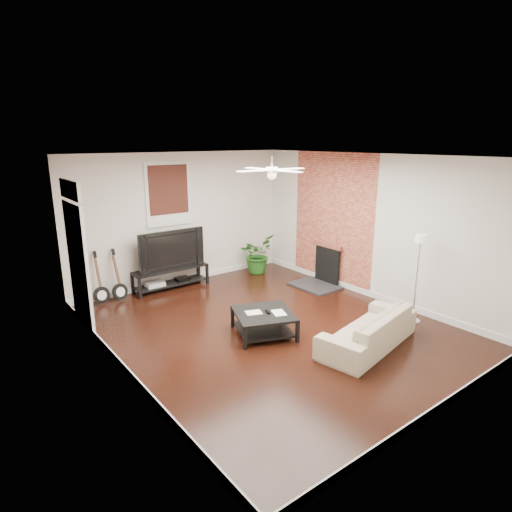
% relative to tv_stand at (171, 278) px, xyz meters
% --- Properties ---
extents(room, '(5.01, 6.01, 2.81)m').
position_rel_tv_stand_xyz_m(room, '(0.44, -2.78, 1.18)').
color(room, black).
rests_on(room, ground).
extents(brick_accent, '(0.02, 2.20, 2.80)m').
position_rel_tv_stand_xyz_m(brick_accent, '(2.93, -1.78, 1.18)').
color(brick_accent, '#B04838').
rests_on(brick_accent, floor).
extents(fireplace, '(0.80, 1.10, 0.92)m').
position_rel_tv_stand_xyz_m(fireplace, '(2.64, -1.78, 0.24)').
color(fireplace, black).
rests_on(fireplace, floor).
extents(window_back, '(1.00, 0.06, 1.30)m').
position_rel_tv_stand_xyz_m(window_back, '(0.14, 0.19, 1.73)').
color(window_back, '#3A1210').
rests_on(window_back, wall_back).
extents(door_left, '(0.08, 1.00, 2.50)m').
position_rel_tv_stand_xyz_m(door_left, '(-2.02, -0.88, 1.03)').
color(door_left, white).
rests_on(door_left, wall_left).
extents(tv_stand, '(1.60, 0.43, 0.45)m').
position_rel_tv_stand_xyz_m(tv_stand, '(0.00, 0.00, 0.00)').
color(tv_stand, black).
rests_on(tv_stand, floor).
extents(tv, '(1.43, 0.19, 0.82)m').
position_rel_tv_stand_xyz_m(tv, '(0.00, 0.02, 0.63)').
color(tv, black).
rests_on(tv, tv_stand).
extents(coffee_table, '(1.16, 1.16, 0.38)m').
position_rel_tv_stand_xyz_m(coffee_table, '(0.17, -2.93, -0.04)').
color(coffee_table, black).
rests_on(coffee_table, floor).
extents(sofa, '(2.00, 1.10, 0.55)m').
position_rel_tv_stand_xyz_m(sofa, '(1.19, -4.20, 0.05)').
color(sofa, tan).
rests_on(sofa, floor).
extents(floor_lamp, '(0.30, 0.30, 1.55)m').
position_rel_tv_stand_xyz_m(floor_lamp, '(2.54, -4.10, 0.55)').
color(floor_lamp, silver).
rests_on(floor_lamp, floor).
extents(potted_plant, '(1.03, 0.98, 0.89)m').
position_rel_tv_stand_xyz_m(potted_plant, '(2.12, -0.21, 0.22)').
color(potted_plant, '#1F5A19').
rests_on(potted_plant, floor).
extents(guitar_left, '(0.35, 0.27, 1.03)m').
position_rel_tv_stand_xyz_m(guitar_left, '(-1.47, -0.03, 0.29)').
color(guitar_left, black).
rests_on(guitar_left, floor).
extents(guitar_right, '(0.36, 0.29, 1.03)m').
position_rel_tv_stand_xyz_m(guitar_right, '(-1.12, -0.06, 0.29)').
color(guitar_right, black).
rests_on(guitar_right, floor).
extents(ceiling_fan, '(1.24, 1.24, 0.32)m').
position_rel_tv_stand_xyz_m(ceiling_fan, '(0.44, -2.78, 2.38)').
color(ceiling_fan, white).
rests_on(ceiling_fan, ceiling).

